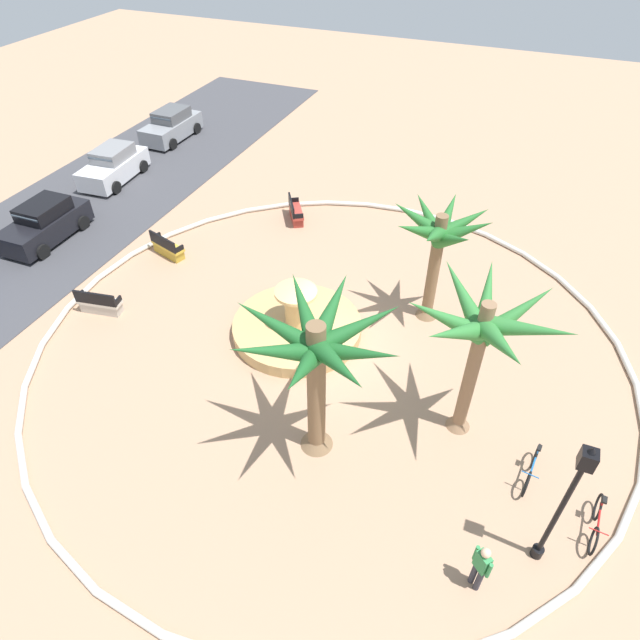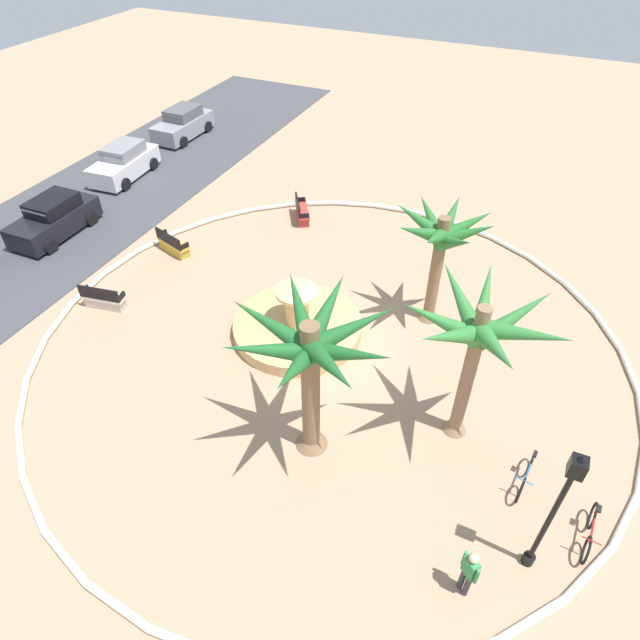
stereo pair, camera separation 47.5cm
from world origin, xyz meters
TOP-DOWN VIEW (x-y plane):
  - ground_plane at (0.00, 0.00)m, footprint 80.00×80.00m
  - plaza_curb at (0.00, 0.00)m, footprint 19.90×19.90m
  - street_asphalt at (0.00, 14.35)m, footprint 48.00×8.00m
  - fountain at (0.22, 1.33)m, footprint 4.50×4.50m
  - palm_tree_near_fountain at (-3.91, -1.16)m, footprint 4.46×4.45m
  - palm_tree_by_curb at (-1.73, -4.73)m, footprint 4.08×4.22m
  - palm_tree_mid_plaza at (2.88, -2.65)m, footprint 3.51×3.48m
  - bench_east at (7.24, 4.55)m, footprint 1.62×1.27m
  - bench_west at (-1.48, 8.44)m, footprint 0.76×1.66m
  - bench_north at (2.58, 8.28)m, footprint 0.96×1.68m
  - lamppost at (-4.90, -7.28)m, footprint 0.32×0.32m
  - bicycle_red_frame at (-2.76, -6.86)m, footprint 1.71×0.44m
  - bicycle_by_lamppost at (-3.74, -8.50)m, footprint 1.72×0.44m
  - person_cyclist_helmet at (-6.18, -6.01)m, footprint 0.38×0.42m
  - parked_car_second at (1.69, 13.82)m, footprint 4.02×1.96m
  - parked_car_third at (7.39, 14.72)m, footprint 4.12×2.16m
  - parked_car_rightmost at (12.95, 15.00)m, footprint 4.02×1.95m

SIDE VIEW (x-z plane):
  - ground_plane at x=0.00m, z-range 0.00..0.00m
  - street_asphalt at x=0.00m, z-range 0.00..0.03m
  - plaza_curb at x=0.00m, z-range 0.00..0.20m
  - fountain at x=0.22m, z-range -0.64..1.21m
  - bench_east at x=7.24m, z-range -0.15..0.85m
  - bench_west at x=-1.48m, z-range -0.15..0.85m
  - bench_north at x=2.58m, z-range -0.15..0.85m
  - bicycle_red_frame at x=-2.76m, z-range -0.09..0.86m
  - bicycle_by_lamppost at x=-3.74m, z-range -0.09..0.86m
  - parked_car_second at x=1.69m, z-range -0.05..1.61m
  - parked_car_third at x=7.39m, z-range -0.05..1.61m
  - parked_car_rightmost at x=12.95m, z-range -0.05..1.61m
  - person_cyclist_helmet at x=-6.18m, z-range 0.10..1.73m
  - lamppost at x=-4.90m, z-range 0.37..4.65m
  - palm_tree_mid_plaza at x=2.88m, z-range 1.15..5.54m
  - palm_tree_near_fountain at x=-3.91m, z-range 1.23..6.02m
  - palm_tree_by_curb at x=-1.73m, z-range 1.34..6.25m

